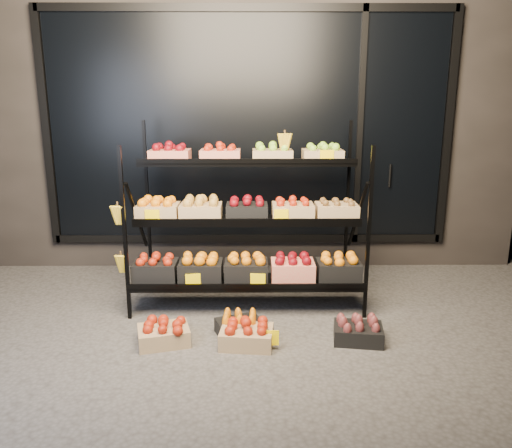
{
  "coord_description": "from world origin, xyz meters",
  "views": [
    {
      "loc": [
        0.04,
        -3.86,
        1.85
      ],
      "look_at": [
        0.08,
        0.55,
        0.75
      ],
      "focal_mm": 35.0,
      "sensor_mm": 36.0,
      "label": 1
    }
  ],
  "objects_px": {
    "display_rack": "(246,219)",
    "floor_crate_left": "(164,332)",
    "floor_crate_midright": "(247,334)",
    "floor_crate_midleft": "(239,324)"
  },
  "relations": [
    {
      "from": "floor_crate_left",
      "to": "floor_crate_midleft",
      "type": "relative_size",
      "value": 1.07
    },
    {
      "from": "floor_crate_midright",
      "to": "floor_crate_midleft",
      "type": "bearing_deg",
      "value": 114.23
    },
    {
      "from": "display_rack",
      "to": "floor_crate_left",
      "type": "bearing_deg",
      "value": -125.5
    },
    {
      "from": "display_rack",
      "to": "floor_crate_midright",
      "type": "bearing_deg",
      "value": -89.11
    },
    {
      "from": "floor_crate_left",
      "to": "floor_crate_midleft",
      "type": "height_order",
      "value": "floor_crate_left"
    },
    {
      "from": "display_rack",
      "to": "floor_crate_left",
      "type": "distance_m",
      "value": 1.29
    },
    {
      "from": "floor_crate_midright",
      "to": "floor_crate_left",
      "type": "bearing_deg",
      "value": -176.95
    },
    {
      "from": "display_rack",
      "to": "floor_crate_midleft",
      "type": "bearing_deg",
      "value": -93.59
    },
    {
      "from": "floor_crate_left",
      "to": "floor_crate_midleft",
      "type": "distance_m",
      "value": 0.61
    },
    {
      "from": "display_rack",
      "to": "floor_crate_midright",
      "type": "height_order",
      "value": "display_rack"
    }
  ]
}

